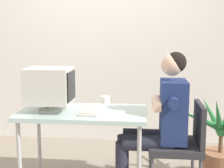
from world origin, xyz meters
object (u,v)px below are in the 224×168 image
crt_monitor (50,86)px  keyboard (92,110)px  desk (83,117)px  potted_plant (220,146)px  desk_mug (105,101)px  person_seated (159,119)px  office_chair (182,141)px

crt_monitor → keyboard: crt_monitor is taller
desk → keyboard: size_ratio=2.73×
desk → keyboard: keyboard is taller
potted_plant → keyboard: bearing=-165.7°
crt_monitor → desk_mug: 0.57m
keyboard → person_seated: 0.60m
office_chair → person_seated: (-0.20, 0.00, 0.20)m
desk_mug → keyboard: bearing=-110.5°
potted_plant → office_chair: bearing=-142.4°
potted_plant → desk_mug: potted_plant is taller
desk → crt_monitor: size_ratio=2.87×
potted_plant → desk: bearing=-167.2°
desk → keyboard: bearing=-10.9°
desk → desk_mug: desk_mug is taller
office_chair → person_seated: size_ratio=0.65×
crt_monitor → potted_plant: bearing=12.0°
keyboard → person_seated: size_ratio=0.33×
crt_monitor → keyboard: bearing=4.3°
crt_monitor → keyboard: (0.37, 0.03, -0.21)m
crt_monitor → office_chair: crt_monitor is taller
desk → office_chair: (0.88, -0.03, -0.19)m
person_seated → desk_mug: (-0.51, 0.26, 0.10)m
person_seated → potted_plant: (0.62, 0.32, -0.34)m
desk → keyboard: 0.11m
person_seated → desk: bearing=177.8°
office_chair → potted_plant: (0.42, 0.32, -0.15)m
keyboard → desk_mug: 0.27m
crt_monitor → desk_mug: (0.47, 0.28, -0.18)m
potted_plant → desk_mug: size_ratio=9.84×
desk → desk_mug: 0.31m
keyboard → potted_plant: size_ratio=0.47×
keyboard → potted_plant: 1.32m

